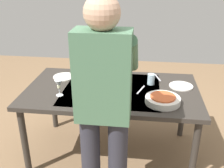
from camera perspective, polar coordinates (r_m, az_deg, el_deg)
The scene contains 16 objects.
ground_plane at distance 2.94m, azimuth -0.00°, elevation -14.24°, with size 6.00×6.00×0.00m, color #846647.
dining_table at distance 2.58m, azimuth -0.00°, elevation -2.41°, with size 1.65×0.95×0.74m.
chair_near at distance 3.46m, azimuth -3.65°, elevation 2.04°, with size 0.40×0.40×0.91m.
person_server at distance 1.80m, azimuth -1.77°, elevation -4.63°, with size 0.42×0.61×1.69m.
wine_bottle at distance 2.61m, azimuth -6.50°, elevation 2.04°, with size 0.07×0.07×0.30m.
wine_glass_left at distance 2.42m, azimuth -11.33°, elevation -0.22°, with size 0.07×0.07×0.15m.
wine_glass_right at distance 2.73m, azimuth 0.77°, elevation 3.09°, with size 0.07×0.07×0.15m.
water_cup_near_left at distance 2.66m, azimuth 8.35°, elevation 1.02°, with size 0.07×0.07×0.11m, color silver.
water_cup_near_right at distance 2.71m, azimuth -4.02°, elevation 1.58°, with size 0.08×0.08×0.09m, color silver.
water_cup_far_left at distance 2.81m, azimuth -1.86°, elevation 2.46°, with size 0.08×0.08×0.10m, color silver.
serving_bowl_pasta at distance 2.32m, azimuth 10.81°, elevation -3.30°, with size 0.30×0.30×0.07m.
side_bowl_salad at distance 2.56m, azimuth -0.33°, elevation -0.11°, with size 0.18×0.18×0.07m.
dinner_plate_near at distance 2.86m, azimuth -10.20°, elevation 1.54°, with size 0.23×0.23×0.01m, color silver.
dinner_plate_far at distance 2.68m, azimuth 14.56°, elevation -0.42°, with size 0.23×0.23×0.01m, color silver.
table_knife at distance 2.54m, azimuth 6.21°, elevation -1.21°, with size 0.01×0.20×0.01m, color silver.
table_fork at distance 2.84m, azimuth 9.75°, elevation 1.34°, with size 0.01×0.18×0.01m, color silver.
Camera 1 is at (-0.29, 2.29, 1.83)m, focal length 42.72 mm.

